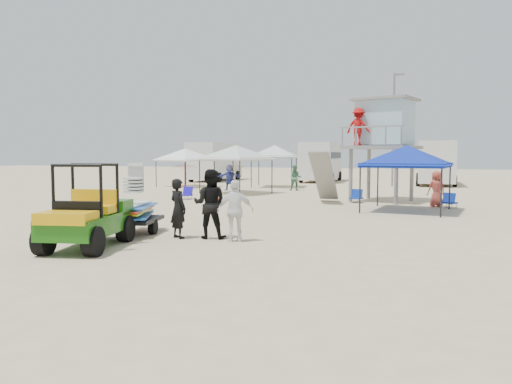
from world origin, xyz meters
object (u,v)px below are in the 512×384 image
(canopy_blue, at_px, (407,149))
(man_left, at_px, (178,209))
(surf_trailer, at_px, (136,209))
(utility_cart, at_px, (85,210))
(lifeguard_tower, at_px, (381,127))

(canopy_blue, bearing_deg, man_left, -124.00)
(surf_trailer, bearing_deg, canopy_blue, 48.70)
(utility_cart, bearing_deg, man_left, 53.23)
(canopy_blue, bearing_deg, lifeguard_tower, 107.96)
(man_left, bearing_deg, canopy_blue, -94.48)
(utility_cart, height_order, man_left, utility_cart)
(man_left, distance_m, canopy_blue, 10.66)
(surf_trailer, bearing_deg, utility_cart, -90.19)
(man_left, bearing_deg, utility_cart, 82.75)
(utility_cart, relative_size, man_left, 1.77)
(surf_trailer, height_order, canopy_blue, canopy_blue)
(surf_trailer, relative_size, lifeguard_tower, 0.45)
(utility_cart, xyz_separation_m, canopy_blue, (7.41, 10.76, 1.58))
(utility_cart, xyz_separation_m, lifeguard_tower, (6.06, 14.92, 2.71))
(utility_cart, xyz_separation_m, surf_trailer, (0.01, 2.34, -0.22))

